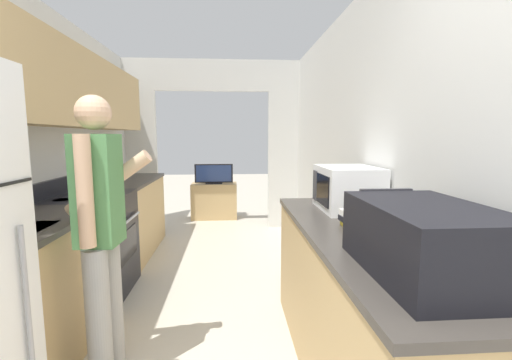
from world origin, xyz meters
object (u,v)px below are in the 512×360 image
(person, at_px, (100,234))
(tv_cabinet, at_px, (214,201))
(microwave, at_px, (347,188))
(television, at_px, (214,174))
(range_oven, at_px, (91,245))
(book_stack, at_px, (367,219))
(suitcase, at_px, (424,239))

(person, distance_m, tv_cabinet, 3.97)
(person, xyz_separation_m, tv_cabinet, (0.43, 3.91, -0.56))
(person, relative_size, microwave, 3.34)
(television, bearing_deg, tv_cabinet, 90.00)
(range_oven, distance_m, person, 1.28)
(person, bearing_deg, book_stack, -91.54)
(range_oven, height_order, suitcase, suitcase)
(suitcase, relative_size, television, 1.04)
(range_oven, relative_size, television, 1.61)
(person, height_order, suitcase, person)
(suitcase, distance_m, tv_cabinet, 4.79)
(person, distance_m, television, 3.89)
(suitcase, bearing_deg, range_oven, 136.87)
(microwave, height_order, television, microwave)
(range_oven, distance_m, book_stack, 2.37)
(range_oven, relative_size, microwave, 2.13)
(suitcase, xyz_separation_m, book_stack, (0.03, 0.60, -0.07))
(person, height_order, television, person)
(range_oven, height_order, book_stack, range_oven)
(person, distance_m, book_stack, 1.47)
(microwave, distance_m, television, 3.65)
(range_oven, xyz_separation_m, microwave, (2.04, -0.71, 0.59))
(person, bearing_deg, suitcase, -113.39)
(suitcase, bearing_deg, microwave, 85.26)
(suitcase, relative_size, book_stack, 2.15)
(range_oven, xyz_separation_m, book_stack, (1.97, -1.22, 0.50))
(person, bearing_deg, television, -3.10)
(person, relative_size, book_stack, 5.25)
(person, relative_size, tv_cabinet, 2.12)
(television, bearing_deg, book_stack, -75.49)
(book_stack, bearing_deg, microwave, 82.97)
(range_oven, xyz_separation_m, tv_cabinet, (0.94, 2.81, -0.15))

